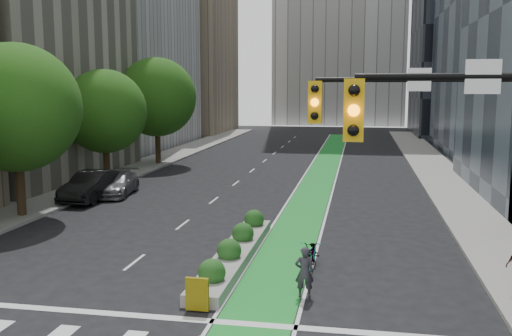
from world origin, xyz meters
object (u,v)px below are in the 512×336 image
at_px(bicycle, 312,253).
at_px(parked_car_left_mid, 92,186).
at_px(cyclist, 304,272).
at_px(median_planter, 235,250).
at_px(parked_car_left_far, 117,184).

relative_size(bicycle, parked_car_left_mid, 0.40).
height_order(cyclist, parked_car_left_mid, parked_car_left_mid).
xyz_separation_m(median_planter, bicycle, (3.00, -0.47, 0.18)).
bearing_deg(parked_car_left_mid, bicycle, -35.21).
distance_m(parked_car_left_mid, parked_car_left_far, 1.94).
relative_size(bicycle, parked_car_left_far, 0.44).
xyz_separation_m(parked_car_left_mid, parked_car_left_far, (0.69, 1.80, -0.16)).
height_order(median_planter, parked_car_left_far, parked_car_left_far).
relative_size(parked_car_left_mid, parked_car_left_far, 1.08).
bearing_deg(bicycle, parked_car_left_mid, 145.18).
bearing_deg(cyclist, parked_car_left_mid, -53.71).
bearing_deg(bicycle, cyclist, -88.09).
bearing_deg(parked_car_left_mid, cyclist, -42.49).
xyz_separation_m(bicycle, parked_car_left_mid, (-13.70, 10.22, 0.31)).
xyz_separation_m(median_planter, parked_car_left_far, (-10.01, 11.56, 0.33)).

